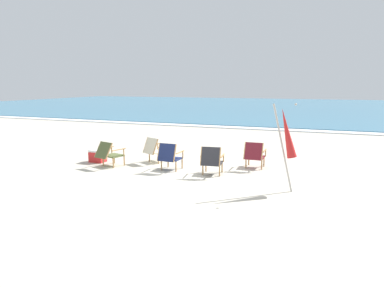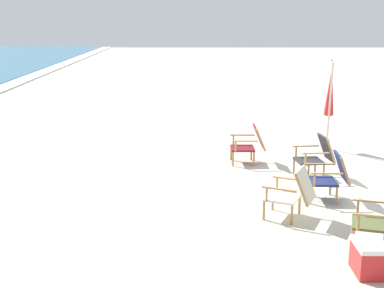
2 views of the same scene
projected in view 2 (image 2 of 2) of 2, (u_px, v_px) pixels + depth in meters
name	position (u px, v px, depth m)	size (l,w,h in m)	color
ground_plane	(340.00, 184.00, 9.87)	(80.00, 80.00, 0.00)	#B7AF9E
beach_chair_mid_center	(250.00, 143.00, 11.13)	(0.60, 0.72, 0.81)	maroon
beach_chair_front_left	(293.00, 192.00, 8.10)	(0.82, 0.88, 0.81)	beige
beach_chair_front_right	(317.00, 155.00, 10.20)	(0.66, 0.75, 0.81)	#28282D
beach_chair_back_left	(331.00, 175.00, 8.94)	(0.61, 0.70, 0.82)	#19234C
umbrella_furled_red	(330.00, 92.00, 11.95)	(0.63, 0.31, 2.07)	#B7B2A8
cooler_box	(369.00, 258.00, 6.43)	(0.49, 0.35, 0.40)	red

